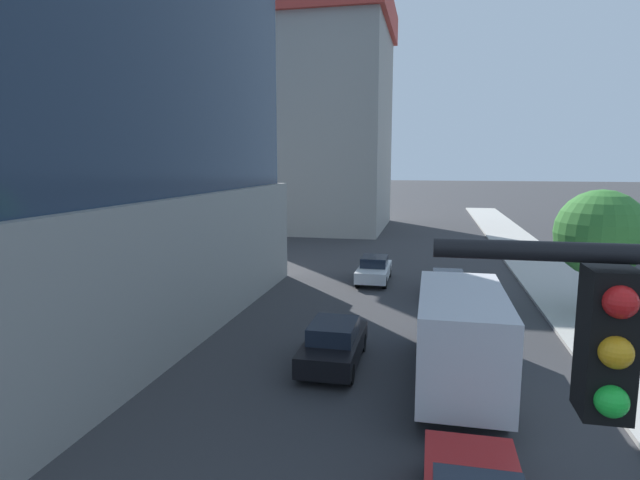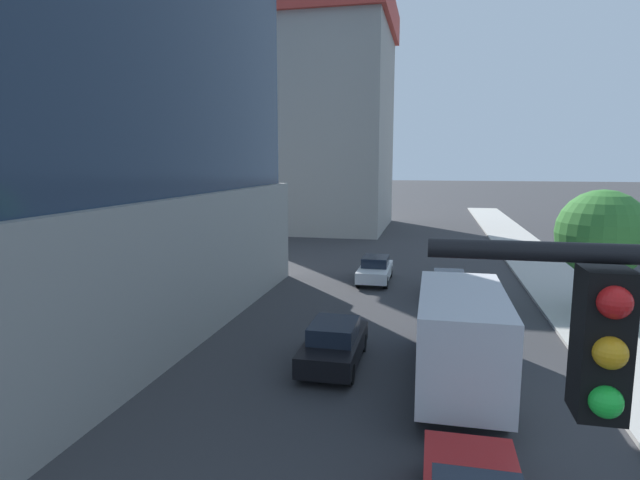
{
  "view_description": "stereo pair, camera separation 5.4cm",
  "coord_description": "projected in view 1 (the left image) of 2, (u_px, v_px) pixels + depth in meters",
  "views": [
    {
      "loc": [
        1.39,
        0.29,
        6.93
      ],
      "look_at": [
        -1.53,
        13.84,
        4.82
      ],
      "focal_mm": 28.89,
      "sensor_mm": 36.0,
      "label": 1
    },
    {
      "loc": [
        1.45,
        0.3,
        6.93
      ],
      "look_at": [
        -1.53,
        13.84,
        4.82
      ],
      "focal_mm": 28.89,
      "sensor_mm": 36.0,
      "label": 2
    }
  ],
  "objects": [
    {
      "name": "street_tree",
      "position": [
        600.0,
        234.0,
        22.65
      ],
      "size": [
        3.88,
        3.88,
        5.6
      ],
      "color": "brown",
      "rests_on": "sidewalk"
    },
    {
      "name": "construction_building",
      "position": [
        315.0,
        104.0,
        53.52
      ],
      "size": [
        21.67,
        16.75,
        32.04
      ],
      "color": "#9E9B93",
      "rests_on": "ground"
    },
    {
      "name": "car_black",
      "position": [
        334.0,
        344.0,
        17.65
      ],
      "size": [
        1.81,
        4.31,
        1.53
      ],
      "color": "black",
      "rests_on": "ground"
    },
    {
      "name": "car_white",
      "position": [
        374.0,
        269.0,
        29.96
      ],
      "size": [
        1.74,
        4.33,
        1.47
      ],
      "color": "silver",
      "rests_on": "ground"
    },
    {
      "name": "sidewalk",
      "position": [
        631.0,
        354.0,
        18.57
      ],
      "size": [
        4.15,
        120.0,
        0.15
      ],
      "primitive_type": "cube",
      "color": "#B2AFA8",
      "rests_on": "ground"
    },
    {
      "name": "box_truck",
      "position": [
        459.0,
        330.0,
        15.81
      ],
      "size": [
        2.42,
        7.98,
        3.24
      ],
      "color": "#1E4799",
      "rests_on": "ground"
    },
    {
      "name": "car_gray",
      "position": [
        447.0,
        283.0,
        26.59
      ],
      "size": [
        1.79,
        4.01,
        1.42
      ],
      "color": "slate",
      "rests_on": "ground"
    }
  ]
}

